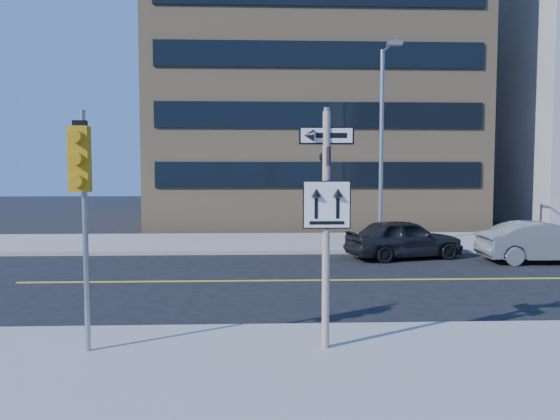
{
  "coord_description": "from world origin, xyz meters",
  "views": [
    {
      "loc": [
        -1.15,
        -11.59,
        3.14
      ],
      "look_at": [
        -0.51,
        4.0,
        2.05
      ],
      "focal_mm": 35.0,
      "sensor_mm": 36.0,
      "label": 1
    }
  ],
  "objects_px": {
    "traffic_signal": "(81,179)",
    "parked_car_b": "(543,242)",
    "sign_pole": "(326,214)",
    "parked_car_a": "(404,239)",
    "streetlight_a": "(383,133)"
  },
  "relations": [
    {
      "from": "sign_pole",
      "to": "parked_car_a",
      "type": "xyz_separation_m",
      "value": [
        4.16,
        10.4,
        -1.71
      ]
    },
    {
      "from": "parked_car_a",
      "to": "parked_car_b",
      "type": "height_order",
      "value": "parked_car_a"
    },
    {
      "from": "traffic_signal",
      "to": "streetlight_a",
      "type": "xyz_separation_m",
      "value": [
        8.0,
        13.42,
        1.73
      ]
    },
    {
      "from": "sign_pole",
      "to": "parked_car_b",
      "type": "distance_m",
      "value": 12.87
    },
    {
      "from": "traffic_signal",
      "to": "parked_car_b",
      "type": "relative_size",
      "value": 0.93
    },
    {
      "from": "parked_car_b",
      "to": "parked_car_a",
      "type": "bearing_deg",
      "value": 77.2
    },
    {
      "from": "traffic_signal",
      "to": "streetlight_a",
      "type": "distance_m",
      "value": 15.72
    },
    {
      "from": "parked_car_b",
      "to": "sign_pole",
      "type": "bearing_deg",
      "value": 137.6
    },
    {
      "from": "sign_pole",
      "to": "streetlight_a",
      "type": "bearing_deg",
      "value": 73.23
    },
    {
      "from": "streetlight_a",
      "to": "sign_pole",
      "type": "bearing_deg",
      "value": -106.77
    },
    {
      "from": "traffic_signal",
      "to": "parked_car_b",
      "type": "bearing_deg",
      "value": 36.49
    },
    {
      "from": "parked_car_b",
      "to": "streetlight_a",
      "type": "bearing_deg",
      "value": 50.86
    },
    {
      "from": "sign_pole",
      "to": "parked_car_a",
      "type": "relative_size",
      "value": 0.95
    },
    {
      "from": "sign_pole",
      "to": "streetlight_a",
      "type": "distance_m",
      "value": 14.05
    },
    {
      "from": "parked_car_a",
      "to": "parked_car_b",
      "type": "bearing_deg",
      "value": -118.18
    }
  ]
}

